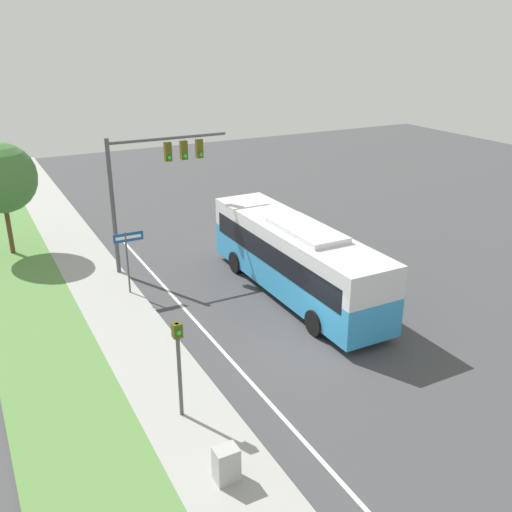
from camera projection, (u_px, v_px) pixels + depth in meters
The scene contains 10 objects.
ground_plane at pixel (319, 341), 21.86m from camera, with size 80.00×80.00×0.00m, color #424244.
sidewalk at pixel (166, 383), 19.14m from camera, with size 2.80×80.00×0.12m.
grass_verge at pixel (68, 411), 17.76m from camera, with size 3.60×80.00×0.10m.
lane_divider_near at pixel (235, 365), 20.30m from camera, with size 0.14×30.00×0.01m.
bus at pixel (295, 256), 25.00m from camera, with size 2.69×11.29×3.46m.
signal_gantry at pixel (152, 172), 26.90m from camera, with size 5.93×0.41×6.61m.
pedestrian_signal at pixel (179, 356), 16.73m from camera, with size 0.28×0.34×3.27m.
street_sign at pixel (128, 251), 24.92m from camera, with size 1.33×0.08×2.98m.
utility_cabinet at pixel (226, 464), 14.80m from camera, with size 0.63×0.50×0.99m.
roadside_tree at pixel (1, 178), 28.74m from camera, with size 3.58×3.58×5.84m.
Camera 1 is at (-11.09, -15.74, 11.13)m, focal length 40.00 mm.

